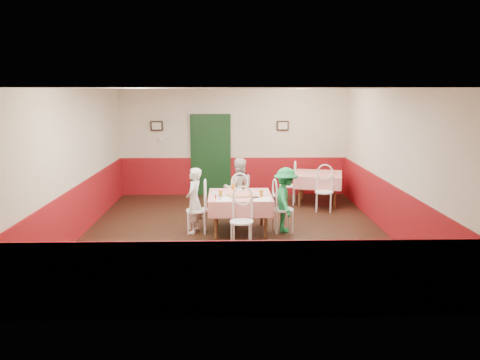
{
  "coord_description": "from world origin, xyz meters",
  "views": [
    {
      "loc": [
        -0.11,
        -8.84,
        2.77
      ],
      "look_at": [
        0.1,
        0.09,
        1.05
      ],
      "focal_mm": 35.0,
      "sensor_mm": 36.0,
      "label": 1
    }
  ],
  "objects_px": {
    "beer_bottle": "(243,185)",
    "diner_far": "(239,189)",
    "pizza": "(240,195)",
    "second_table": "(318,188)",
    "chair_left": "(197,210)",
    "glass_c": "(233,187)",
    "glass_b": "(261,194)",
    "chair_second_b": "(324,192)",
    "chair_right": "(283,210)",
    "chair_second_a": "(288,186)",
    "glass_a": "(221,194)",
    "diner_left": "(194,201)",
    "chair_near": "(242,222)",
    "wallet": "(256,197)",
    "diner_right": "(286,200)",
    "main_table": "(240,214)",
    "chair_far": "(239,200)"
  },
  "relations": [
    {
      "from": "glass_c",
      "to": "beer_bottle",
      "type": "xyz_separation_m",
      "value": [
        0.21,
        -0.02,
        0.03
      ]
    },
    {
      "from": "second_table",
      "to": "wallet",
      "type": "distance_m",
      "value": 3.16
    },
    {
      "from": "pizza",
      "to": "diner_right",
      "type": "distance_m",
      "value": 0.92
    },
    {
      "from": "chair_second_a",
      "to": "glass_c",
      "type": "height_order",
      "value": "chair_second_a"
    },
    {
      "from": "second_table",
      "to": "beer_bottle",
      "type": "height_order",
      "value": "beer_bottle"
    },
    {
      "from": "second_table",
      "to": "chair_near",
      "type": "xyz_separation_m",
      "value": [
        -1.98,
        -3.19,
        0.08
      ]
    },
    {
      "from": "glass_b",
      "to": "glass_c",
      "type": "relative_size",
      "value": 1.05
    },
    {
      "from": "chair_left",
      "to": "wallet",
      "type": "bearing_deg",
      "value": 76.8
    },
    {
      "from": "glass_a",
      "to": "glass_b",
      "type": "relative_size",
      "value": 1.0
    },
    {
      "from": "chair_far",
      "to": "beer_bottle",
      "type": "distance_m",
      "value": 0.61
    },
    {
      "from": "second_table",
      "to": "main_table",
      "type": "bearing_deg",
      "value": -130.28
    },
    {
      "from": "chair_left",
      "to": "chair_second_b",
      "type": "distance_m",
      "value": 3.26
    },
    {
      "from": "chair_second_a",
      "to": "glass_c",
      "type": "distance_m",
      "value": 2.39
    },
    {
      "from": "chair_second_a",
      "to": "glass_b",
      "type": "height_order",
      "value": "chair_second_a"
    },
    {
      "from": "chair_second_b",
      "to": "beer_bottle",
      "type": "distance_m",
      "value": 2.29
    },
    {
      "from": "chair_second_b",
      "to": "chair_right",
      "type": "bearing_deg",
      "value": -112.41
    },
    {
      "from": "diner_right",
      "to": "beer_bottle",
      "type": "bearing_deg",
      "value": 65.7
    },
    {
      "from": "chair_right",
      "to": "glass_a",
      "type": "xyz_separation_m",
      "value": [
        -1.23,
        -0.24,
        0.38
      ]
    },
    {
      "from": "glass_a",
      "to": "beer_bottle",
      "type": "bearing_deg",
      "value": 54.65
    },
    {
      "from": "second_table",
      "to": "diner_right",
      "type": "height_order",
      "value": "diner_right"
    },
    {
      "from": "second_table",
      "to": "beer_bottle",
      "type": "bearing_deg",
      "value": -134.54
    },
    {
      "from": "chair_second_a",
      "to": "glass_a",
      "type": "relative_size",
      "value": 6.66
    },
    {
      "from": "chair_second_b",
      "to": "chair_near",
      "type": "bearing_deg",
      "value": -115.75
    },
    {
      "from": "chair_second_b",
      "to": "main_table",
      "type": "bearing_deg",
      "value": -128.02
    },
    {
      "from": "main_table",
      "to": "chair_right",
      "type": "xyz_separation_m",
      "value": [
        0.85,
        0.01,
        0.08
      ]
    },
    {
      "from": "glass_b",
      "to": "chair_far",
      "type": "bearing_deg",
      "value": 110.9
    },
    {
      "from": "glass_b",
      "to": "diner_far",
      "type": "height_order",
      "value": "diner_far"
    },
    {
      "from": "second_table",
      "to": "glass_b",
      "type": "bearing_deg",
      "value": -121.72
    },
    {
      "from": "chair_second_b",
      "to": "glass_c",
      "type": "bearing_deg",
      "value": -137.8
    },
    {
      "from": "chair_right",
      "to": "glass_c",
      "type": "relative_size",
      "value": 7.0
    },
    {
      "from": "chair_right",
      "to": "glass_a",
      "type": "bearing_deg",
      "value": 94.15
    },
    {
      "from": "chair_left",
      "to": "glass_c",
      "type": "relative_size",
      "value": 7.0
    },
    {
      "from": "beer_bottle",
      "to": "diner_far",
      "type": "distance_m",
      "value": 0.54
    },
    {
      "from": "chair_right",
      "to": "glass_b",
      "type": "bearing_deg",
      "value": 110.01
    },
    {
      "from": "second_table",
      "to": "glass_a",
      "type": "height_order",
      "value": "glass_a"
    },
    {
      "from": "diner_left",
      "to": "chair_near",
      "type": "bearing_deg",
      "value": 60.34
    },
    {
      "from": "chair_right",
      "to": "glass_b",
      "type": "distance_m",
      "value": 0.63
    },
    {
      "from": "glass_b",
      "to": "diner_right",
      "type": "xyz_separation_m",
      "value": [
        0.5,
        0.23,
        -0.18
      ]
    },
    {
      "from": "chair_right",
      "to": "main_table",
      "type": "bearing_deg",
      "value": 83.47
    },
    {
      "from": "beer_bottle",
      "to": "diner_right",
      "type": "relative_size",
      "value": 0.15
    },
    {
      "from": "wallet",
      "to": "diner_far",
      "type": "xyz_separation_m",
      "value": [
        -0.3,
        1.19,
        -0.1
      ]
    },
    {
      "from": "chair_left",
      "to": "wallet",
      "type": "relative_size",
      "value": 8.18
    },
    {
      "from": "chair_far",
      "to": "glass_c",
      "type": "distance_m",
      "value": 0.58
    },
    {
      "from": "glass_b",
      "to": "wallet",
      "type": "bearing_deg",
      "value": -147.61
    },
    {
      "from": "chair_second_a",
      "to": "glass_b",
      "type": "distance_m",
      "value": 2.73
    },
    {
      "from": "wallet",
      "to": "pizza",
      "type": "bearing_deg",
      "value": 143.28
    },
    {
      "from": "chair_second_a",
      "to": "second_table",
      "type": "bearing_deg",
      "value": 103.23
    },
    {
      "from": "chair_second_b",
      "to": "diner_far",
      "type": "xyz_separation_m",
      "value": [
        -2.0,
        -0.69,
        0.23
      ]
    },
    {
      "from": "main_table",
      "to": "chair_second_a",
      "type": "bearing_deg",
      "value": 62.18
    },
    {
      "from": "pizza",
      "to": "second_table",
      "type": "bearing_deg",
      "value": 50.46
    }
  ]
}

